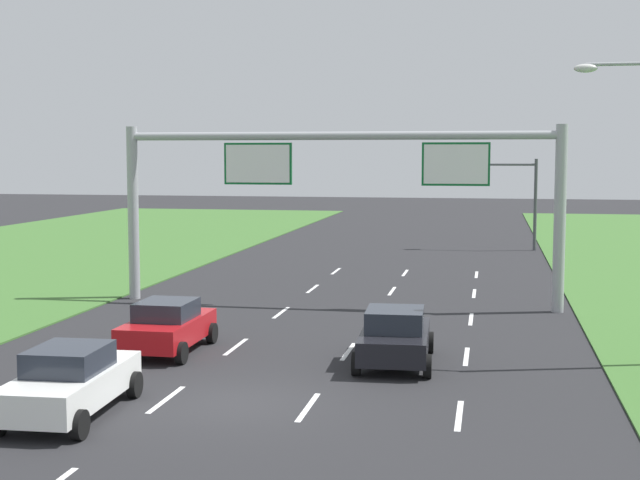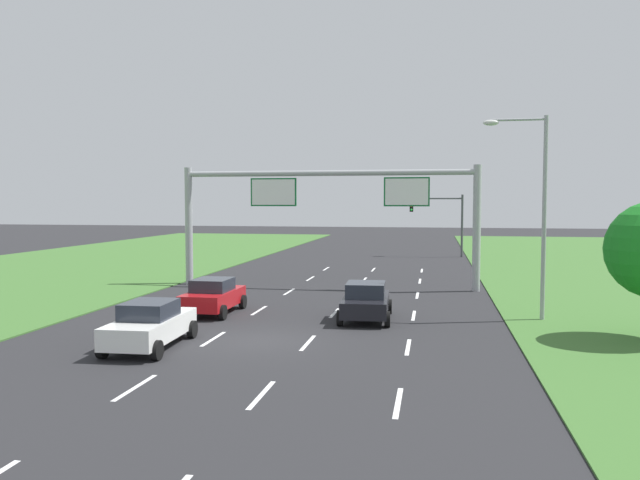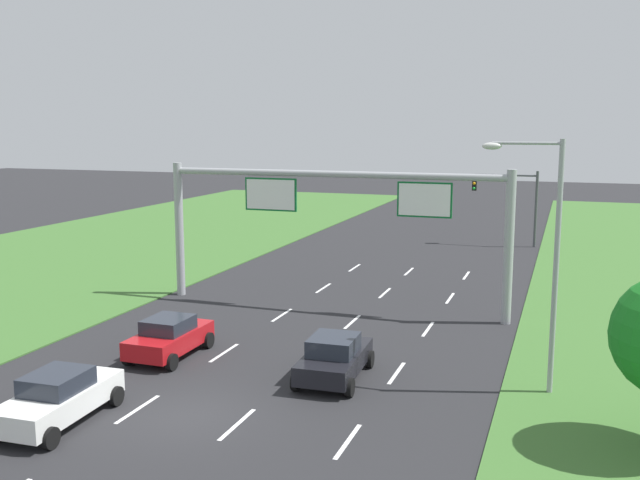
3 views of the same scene
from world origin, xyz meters
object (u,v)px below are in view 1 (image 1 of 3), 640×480
Objects in this scene: car_lead_silver at (70,381)px; sign_gantry at (340,181)px; traffic_light_mast at (503,187)px; car_near_red at (395,336)px; car_mid_lane at (167,326)px.

sign_gantry is at bearing 74.96° from car_lead_silver.
traffic_light_mast reaches higher than car_lead_silver.
sign_gantry is at bearing 106.05° from car_near_red.
car_near_red is 6.85m from car_mid_lane.
car_lead_silver is at bearing -139.15° from car_near_red.
sign_gantry is (3.51, 15.73, 4.07)m from car_lead_silver.
sign_gantry is at bearing 67.85° from car_mid_lane.
car_mid_lane is (-0.16, 6.58, -0.01)m from car_lead_silver.
car_lead_silver is 0.26× the size of sign_gantry.
car_mid_lane is at bearing -111.89° from sign_gantry.
car_lead_silver reaches higher than car_mid_lane.
sign_gantry is 22.73m from traffic_light_mast.
car_near_red is 0.24× the size of sign_gantry.
car_mid_lane is 0.23× the size of sign_gantry.
car_mid_lane is at bearing 88.97° from car_lead_silver.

